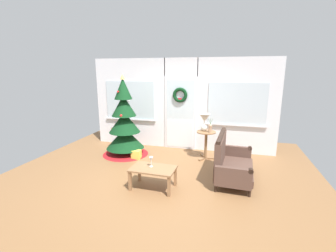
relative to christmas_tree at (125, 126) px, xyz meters
name	(u,v)px	position (x,y,z in m)	size (l,w,h in m)	color
ground_plane	(159,178)	(1.31, -1.17, -0.77)	(6.76, 6.76, 0.00)	brown
back_wall_with_door	(181,104)	(1.31, 0.92, 0.51)	(5.20, 0.19, 2.55)	white
christmas_tree	(125,126)	(0.00, 0.00, 0.00)	(1.22, 1.22, 2.11)	#4C331E
settee_sofa	(229,162)	(2.73, -0.83, -0.40)	(0.77, 1.42, 0.96)	black
side_table	(206,140)	(2.13, 0.22, -0.26)	(0.50, 0.48, 0.72)	#8E6642
table_lamp	(204,120)	(2.07, 0.26, 0.23)	(0.28, 0.28, 0.44)	silver
flower_vase	(210,128)	(2.23, 0.16, 0.06)	(0.11, 0.10, 0.35)	tan
coffee_table	(153,171)	(1.34, -1.63, -0.42)	(0.85, 0.54, 0.41)	#8E6642
wine_glass	(151,160)	(1.29, -1.58, -0.22)	(0.08, 0.08, 0.20)	silver
gift_box	(136,154)	(0.41, -0.24, -0.66)	(0.22, 0.20, 0.22)	#D8C64C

